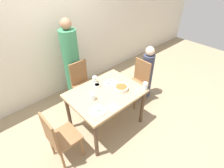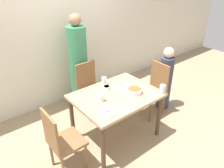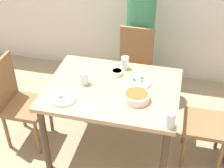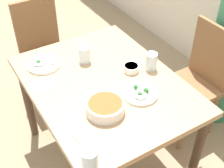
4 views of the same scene
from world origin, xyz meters
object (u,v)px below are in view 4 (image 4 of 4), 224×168
at_px(chair_adult_spot, 196,79).
at_px(bowl_curry, 105,107).
at_px(plate_rice_adult, 43,64).
at_px(glass_water_tall, 85,54).

relative_size(chair_adult_spot, bowl_curry, 4.24).
relative_size(plate_rice_adult, glass_water_tall, 1.98).
height_order(chair_adult_spot, bowl_curry, chair_adult_spot).
height_order(plate_rice_adult, glass_water_tall, glass_water_tall).
bearing_deg(plate_rice_adult, chair_adult_spot, 67.64).
distance_m(plate_rice_adult, glass_water_tall, 0.29).
height_order(chair_adult_spot, plate_rice_adult, chair_adult_spot).
distance_m(bowl_curry, glass_water_tall, 0.52).
xyz_separation_m(bowl_curry, plate_rice_adult, (-0.61, -0.14, -0.02)).
xyz_separation_m(plate_rice_adult, glass_water_tall, (0.11, 0.27, 0.05)).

